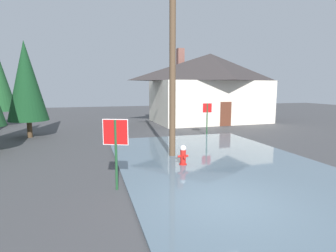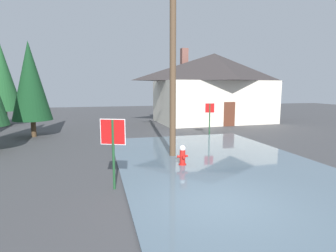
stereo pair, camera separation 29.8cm
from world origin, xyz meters
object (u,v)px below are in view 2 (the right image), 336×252
fire_hydrant (182,156)px  utility_pole (173,46)px  house (214,87)px  pine_tree_short_left (30,81)px  stop_sign_near (113,139)px  stop_sign_far (210,113)px  pine_tree_mid_left (2,77)px

fire_hydrant → utility_pole: (0.02, 1.54, 4.54)m
house → pine_tree_short_left: house is taller
stop_sign_near → pine_tree_short_left: 11.69m
house → fire_hydrant: bearing=-118.7°
stop_sign_far → house: bearing=64.2°
pine_tree_mid_left → pine_tree_short_left: size_ratio=1.14×
utility_pole → house: bearing=58.2°
house → pine_tree_mid_left: pine_tree_mid_left is taller
fire_hydrant → pine_tree_mid_left: (-10.78, 15.39, 3.63)m
utility_pole → house: (7.11, 11.47, -1.75)m
fire_hydrant → house: size_ratio=0.08×
stop_sign_far → fire_hydrant: bearing=-121.6°
house → pine_tree_short_left: size_ratio=1.81×
utility_pole → stop_sign_far: bearing=51.0°
house → pine_tree_mid_left: 18.09m
stop_sign_far → house: house is taller
fire_hydrant → house: house is taller
stop_sign_far → pine_tree_mid_left: 17.44m
stop_sign_far → house: 7.64m
stop_sign_far → pine_tree_mid_left: bearing=148.2°
fire_hydrant → pine_tree_short_left: (-7.28, 8.81, 3.13)m
pine_tree_mid_left → house: bearing=-7.6°
stop_sign_far → utility_pole: bearing=-129.0°
fire_hydrant → stop_sign_far: stop_sign_far is taller
fire_hydrant → stop_sign_far: (3.89, 6.31, 1.09)m
utility_pole → pine_tree_mid_left: utility_pole is taller
pine_tree_mid_left → fire_hydrant: bearing=-55.0°
stop_sign_near → pine_tree_mid_left: size_ratio=0.32×
utility_pole → pine_tree_short_left: 10.40m
house → pine_tree_short_left: 15.01m
house → pine_tree_short_left: (-14.41, -4.20, 0.34)m
stop_sign_near → utility_pole: 5.56m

